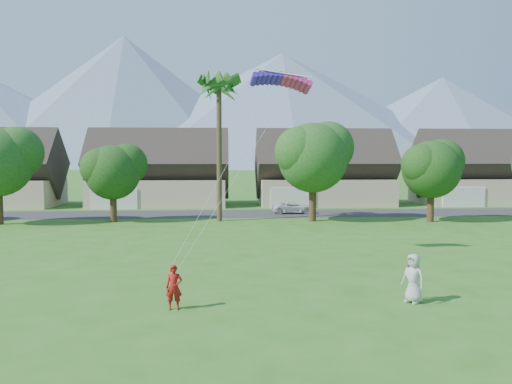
{
  "coord_description": "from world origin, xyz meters",
  "views": [
    {
      "loc": [
        -1.51,
        -14.33,
        5.5
      ],
      "look_at": [
        0.0,
        10.0,
        3.8
      ],
      "focal_mm": 35.0,
      "sensor_mm": 36.0,
      "label": 1
    }
  ],
  "objects": [
    {
      "name": "ground",
      "position": [
        0.0,
        0.0,
        0.0
      ],
      "size": [
        500.0,
        500.0,
        0.0
      ],
      "primitive_type": "plane",
      "color": "#2D6019",
      "rests_on": "ground"
    },
    {
      "name": "street",
      "position": [
        0.0,
        34.0,
        0.01
      ],
      "size": [
        90.0,
        7.0,
        0.01
      ],
      "primitive_type": "cube",
      "color": "#2D2D30",
      "rests_on": "ground"
    },
    {
      "name": "fan_palm",
      "position": [
        -2.0,
        28.5,
        11.8
      ],
      "size": [
        3.0,
        3.0,
        13.8
      ],
      "color": "#4C3D26",
      "rests_on": "ground"
    },
    {
      "name": "parafoil_kite",
      "position": [
        1.49,
        12.3,
        9.65
      ],
      "size": [
        3.22,
        1.11,
        0.5
      ],
      "rotation": [
        0.0,
        0.0,
        0.07
      ],
      "color": "#391BCC",
      "rests_on": "ground"
    },
    {
      "name": "parked_car",
      "position": [
        5.15,
        34.0,
        0.58
      ],
      "size": [
        4.18,
        1.99,
        1.15
      ],
      "primitive_type": "imported",
      "rotation": [
        0.0,
        0.0,
        1.59
      ],
      "color": "silver",
      "rests_on": "ground"
    },
    {
      "name": "watcher",
      "position": [
        5.58,
        3.83,
        0.93
      ],
      "size": [
        1.02,
        1.09,
        1.87
      ],
      "primitive_type": "imported",
      "rotation": [
        0.0,
        0.0,
        -0.95
      ],
      "color": "#B1B0AC",
      "rests_on": "ground"
    },
    {
      "name": "mountain_ridge",
      "position": [
        10.4,
        260.0,
        29.07
      ],
      "size": [
        540.0,
        240.0,
        70.0
      ],
      "color": "slate",
      "rests_on": "ground"
    },
    {
      "name": "kite_flyer",
      "position": [
        -3.37,
        3.52,
        0.82
      ],
      "size": [
        0.61,
        0.41,
        1.63
      ],
      "primitive_type": "imported",
      "rotation": [
        0.0,
        0.0,
        0.02
      ],
      "color": "#A11412",
      "rests_on": "ground"
    },
    {
      "name": "tree_row",
      "position": [
        -1.14,
        27.92,
        4.89
      ],
      "size": [
        62.27,
        6.67,
        8.45
      ],
      "color": "#47301C",
      "rests_on": "ground"
    },
    {
      "name": "houses_row",
      "position": [
        0.49,
        42.99,
        3.44
      ],
      "size": [
        72.75,
        8.19,
        8.86
      ],
      "color": "beige",
      "rests_on": "ground"
    }
  ]
}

